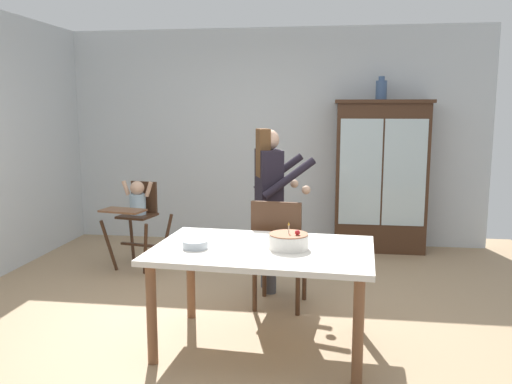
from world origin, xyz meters
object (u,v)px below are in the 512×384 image
Objects in this scene: adult_person at (270,190)px; ceramic_vase at (381,89)px; high_chair_with_toddler at (137,208)px; serving_bowl at (195,244)px; birthday_cake at (289,241)px; china_cabinet at (381,176)px; dining_chair_far_side at (278,247)px; dining_table at (263,259)px.

ceramic_vase is at bearing -53.90° from adult_person.
high_chair_with_toddler is 2.12m from serving_bowl.
high_chair_with_toddler reaches higher than birthday_cake.
high_chair_with_toddler is at bearing 121.63° from serving_bowl.
china_cabinet is 6.72× the size of ceramic_vase.
birthday_cake is 0.29× the size of dining_chair_far_side.
serving_bowl is (-1.50, -2.91, -1.16)m from ceramic_vase.
adult_person is 8.50× the size of serving_bowl.
adult_person is (1.49, -0.52, 0.31)m from high_chair_with_toddler.
dining_chair_far_side reaches higher than serving_bowl.
dining_chair_far_side reaches higher than birthday_cake.
adult_person is 1.25m from birthday_cake.
dining_table is at bearing 165.14° from adult_person.
dining_table is 0.23m from birthday_cake.
serving_bowl is at bearing -117.77° from china_cabinet.
high_chair_with_toddler is (-2.64, -1.10, -0.26)m from china_cabinet.
birthday_cake is 0.77m from dining_chair_far_side.
serving_bowl is (-0.47, -0.09, 0.12)m from dining_table.
adult_person is 1.24m from dining_table.
ceramic_vase reaches higher than high_chair_with_toddler.
birthday_cake is 1.56× the size of serving_bowl.
ceramic_vase is 3.12m from high_chair_with_toddler.
dining_chair_far_side reaches higher than dining_table.
birthday_cake is at bearing -1.44° from dining_table.
high_chair_with_toddler is 2.47m from birthday_cake.
china_cabinet is 1.13× the size of dining_table.
dining_chair_far_side is (1.62, -1.00, -0.10)m from high_chair_with_toddler.
ceramic_vase is 3.17m from birthday_cake.
high_chair_with_toddler is at bearing -26.09° from dining_chair_far_side.
china_cabinet is 10.07× the size of serving_bowl.
ceramic_vase is 3.27m from dining_table.
ceramic_vase is 1.50× the size of serving_bowl.
ceramic_vase is 0.28× the size of high_chair_with_toddler.
dining_table is (-1.04, -2.83, -1.28)m from ceramic_vase.
dining_chair_far_side is at bearing -20.86° from high_chair_with_toddler.
serving_bowl is at bearing -117.30° from ceramic_vase.
serving_bowl is 0.97m from dining_chair_far_side.
china_cabinet is at bearing -110.16° from dining_chair_far_side.
dining_table is 0.49m from serving_bowl.
high_chair_with_toddler is 0.59× the size of dining_table.
ceramic_vase is 2.71m from dining_chair_far_side.
serving_bowl is at bearing -169.68° from dining_table.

